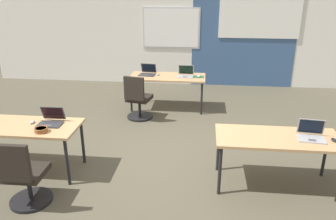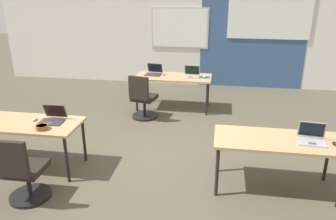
{
  "view_description": "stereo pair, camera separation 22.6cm",
  "coord_description": "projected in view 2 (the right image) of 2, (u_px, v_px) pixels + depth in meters",
  "views": [
    {
      "loc": [
        0.75,
        -4.64,
        2.59
      ],
      "look_at": [
        0.27,
        -0.22,
        0.89
      ],
      "focal_mm": 35.67,
      "sensor_mm": 36.0,
      "label": 1
    },
    {
      "loc": [
        0.97,
        -4.61,
        2.59
      ],
      "look_at": [
        0.27,
        -0.22,
        0.89
      ],
      "focal_mm": 35.67,
      "sensor_mm": 36.0,
      "label": 2
    }
  ],
  "objects": [
    {
      "name": "chair_near_left_inner",
      "position": [
        24.0,
        175.0,
        4.1
      ],
      "size": [
        0.52,
        0.54,
        0.92
      ],
      "rotation": [
        0.0,
        0.0,
        3.16
      ],
      "color": "black",
      "rests_on": "ground"
    },
    {
      "name": "laptop_near_left_inner",
      "position": [
        53.0,
        118.0,
        4.78
      ],
      "size": [
        0.34,
        0.32,
        0.23
      ],
      "rotation": [
        0.0,
        0.0,
        0.03
      ],
      "color": "#333338",
      "rests_on": "desk_near_left"
    },
    {
      "name": "chair_far_left",
      "position": [
        143.0,
        101.0,
        6.66
      ],
      "size": [
        0.52,
        0.57,
        0.92
      ],
      "rotation": [
        0.0,
        0.0,
        2.94
      ],
      "color": "black",
      "rests_on": "ground"
    },
    {
      "name": "ground_plane",
      "position": [
        153.0,
        156.0,
        5.32
      ],
      "size": [
        24.0,
        24.0,
        0.0
      ],
      "color": "#4C4738"
    },
    {
      "name": "mouse_near_left_inner",
      "position": [
        35.0,
        119.0,
        4.81
      ],
      "size": [
        0.07,
        0.11,
        0.03
      ],
      "color": "#B2B2B7",
      "rests_on": "desk_near_left"
    },
    {
      "name": "snack_bowl",
      "position": [
        42.0,
        127.0,
        4.52
      ],
      "size": [
        0.18,
        0.18,
        0.06
      ],
      "color": "brown",
      "rests_on": "desk_near_left"
    },
    {
      "name": "laptop_near_right_end",
      "position": [
        312.0,
        138.0,
        4.17
      ],
      "size": [
        0.36,
        0.31,
        0.23
      ],
      "rotation": [
        0.0,
        0.0,
        -0.11
      ],
      "color": "#9E9EA3",
      "rests_on": "desk_near_right"
    },
    {
      "name": "mouse_far_left",
      "position": [
        164.0,
        74.0,
        7.16
      ],
      "size": [
        0.09,
        0.11,
        0.03
      ],
      "color": "#B2B2B7",
      "rests_on": "desk_far_center"
    },
    {
      "name": "mouse_far_right",
      "position": [
        205.0,
        76.0,
        6.99
      ],
      "size": [
        0.06,
        0.1,
        0.03
      ],
      "color": "silver",
      "rests_on": "mousepad_far_right"
    },
    {
      "name": "mouse_near_right_end",
      "position": [
        335.0,
        144.0,
        4.1
      ],
      "size": [
        0.07,
        0.11,
        0.03
      ],
      "color": "black",
      "rests_on": "desk_near_right"
    },
    {
      "name": "desk_near_left",
      "position": [
        25.0,
        126.0,
        4.79
      ],
      "size": [
        1.6,
        0.7,
        0.72
      ],
      "color": "tan",
      "rests_on": "ground"
    },
    {
      "name": "mousepad_far_right",
      "position": [
        204.0,
        77.0,
        7.0
      ],
      "size": [
        0.22,
        0.19,
        0.0
      ],
      "color": "#23512D",
      "rests_on": "desk_far_center"
    },
    {
      "name": "desk_near_right",
      "position": [
        277.0,
        143.0,
        4.27
      ],
      "size": [
        1.6,
        0.7,
        0.72
      ],
      "color": "tan",
      "rests_on": "ground"
    },
    {
      "name": "laptop_far_right",
      "position": [
        191.0,
        74.0,
        7.03
      ],
      "size": [
        0.34,
        0.3,
        0.23
      ],
      "rotation": [
        0.0,
        0.0,
        -0.03
      ],
      "color": "#9E9EA3",
      "rests_on": "desk_far_center"
    },
    {
      "name": "laptop_far_left",
      "position": [
        154.0,
        72.0,
        7.21
      ],
      "size": [
        0.36,
        0.34,
        0.23
      ],
      "rotation": [
        0.0,
        0.0,
        -0.11
      ],
      "color": "#333338",
      "rests_on": "desk_far_center"
    },
    {
      "name": "back_wall_assembly",
      "position": [
        186.0,
        31.0,
        8.67
      ],
      "size": [
        10.0,
        0.27,
        2.8
      ],
      "color": "silver",
      "rests_on": "ground"
    },
    {
      "name": "desk_far_center",
      "position": [
        173.0,
        79.0,
        7.11
      ],
      "size": [
        1.6,
        0.7,
        0.72
      ],
      "color": "tan",
      "rests_on": "ground"
    }
  ]
}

